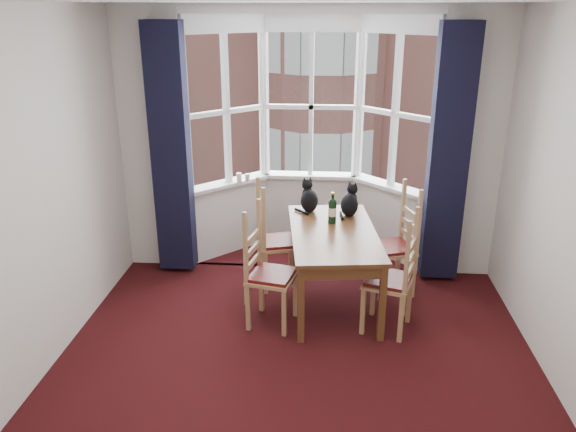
# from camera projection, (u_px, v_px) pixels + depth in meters

# --- Properties ---
(floor) EXTENTS (4.50, 4.50, 0.00)m
(floor) POSITION_uv_depth(u_px,v_px,m) (293.00, 393.00, 4.27)
(floor) COLOR black
(floor) RESTS_ON ground
(ceiling) EXTENTS (4.50, 4.50, 0.00)m
(ceiling) POSITION_uv_depth(u_px,v_px,m) (295.00, 0.00, 3.29)
(ceiling) COLOR white
(ceiling) RESTS_ON floor
(wall_left) EXTENTS (0.00, 4.50, 4.50)m
(wall_left) POSITION_uv_depth(u_px,v_px,m) (9.00, 214.00, 3.93)
(wall_left) COLOR silver
(wall_left) RESTS_ON floor
(wall_back_pier_left) EXTENTS (0.70, 0.12, 2.80)m
(wall_back_pier_left) POSITION_uv_depth(u_px,v_px,m) (154.00, 142.00, 6.00)
(wall_back_pier_left) COLOR silver
(wall_back_pier_left) RESTS_ON floor
(wall_back_pier_right) EXTENTS (0.70, 0.12, 2.80)m
(wall_back_pier_right) POSITION_uv_depth(u_px,v_px,m) (468.00, 148.00, 5.77)
(wall_back_pier_right) COLOR silver
(wall_back_pier_right) RESTS_ON floor
(bay_window) EXTENTS (2.76, 0.94, 2.80)m
(bay_window) POSITION_uv_depth(u_px,v_px,m) (310.00, 135.00, 6.35)
(bay_window) COLOR white
(bay_window) RESTS_ON floor
(curtain_left) EXTENTS (0.38, 0.22, 2.60)m
(curtain_left) POSITION_uv_depth(u_px,v_px,m) (171.00, 151.00, 5.84)
(curtain_left) COLOR black
(curtain_left) RESTS_ON floor
(curtain_right) EXTENTS (0.38, 0.22, 2.60)m
(curtain_right) POSITION_uv_depth(u_px,v_px,m) (448.00, 157.00, 5.63)
(curtain_right) COLOR black
(curtain_right) RESTS_ON floor
(dining_table) EXTENTS (0.97, 1.58, 0.76)m
(dining_table) POSITION_uv_depth(u_px,v_px,m) (333.00, 240.00, 5.37)
(dining_table) COLOR brown
(dining_table) RESTS_ON floor
(chair_left_near) EXTENTS (0.48, 0.50, 0.92)m
(chair_left_near) POSITION_uv_depth(u_px,v_px,m) (263.00, 276.00, 5.10)
(chair_left_near) COLOR tan
(chair_left_near) RESTS_ON floor
(chair_left_far) EXTENTS (0.50, 0.51, 0.92)m
(chair_left_far) POSITION_uv_depth(u_px,v_px,m) (270.00, 244.00, 5.78)
(chair_left_far) COLOR tan
(chair_left_far) RESTS_ON floor
(chair_right_near) EXTENTS (0.51, 0.52, 0.92)m
(chair_right_near) POSITION_uv_depth(u_px,v_px,m) (398.00, 283.00, 4.96)
(chair_right_near) COLOR tan
(chair_right_near) RESTS_ON floor
(chair_right_far) EXTENTS (0.51, 0.52, 0.92)m
(chair_right_far) POSITION_uv_depth(u_px,v_px,m) (400.00, 248.00, 5.68)
(chair_right_far) COLOR tan
(chair_right_far) RESTS_ON floor
(cat_left) EXTENTS (0.25, 0.29, 0.35)m
(cat_left) POSITION_uv_depth(u_px,v_px,m) (309.00, 199.00, 5.83)
(cat_left) COLOR black
(cat_left) RESTS_ON dining_table
(cat_right) EXTENTS (0.25, 0.29, 0.34)m
(cat_right) POSITION_uv_depth(u_px,v_px,m) (350.00, 203.00, 5.71)
(cat_right) COLOR black
(cat_right) RESTS_ON dining_table
(wine_bottle) EXTENTS (0.08, 0.08, 0.32)m
(wine_bottle) POSITION_uv_depth(u_px,v_px,m) (332.00, 210.00, 5.50)
(wine_bottle) COLOR black
(wine_bottle) RESTS_ON dining_table
(candle_tall) EXTENTS (0.06, 0.06, 0.11)m
(candle_tall) POSITION_uv_depth(u_px,v_px,m) (239.00, 178.00, 6.44)
(candle_tall) COLOR white
(candle_tall) RESTS_ON bay_window
(candle_short) EXTENTS (0.06, 0.06, 0.09)m
(candle_short) POSITION_uv_depth(u_px,v_px,m) (247.00, 178.00, 6.46)
(candle_short) COLOR white
(candle_short) RESTS_ON bay_window
(street) EXTENTS (80.00, 80.00, 0.00)m
(street) POSITION_uv_depth(u_px,v_px,m) (326.00, 150.00, 36.49)
(street) COLOR #333335
(street) RESTS_ON ground
(tenement_building) EXTENTS (18.40, 7.80, 15.20)m
(tenement_building) POSITION_uv_depth(u_px,v_px,m) (325.00, 48.00, 16.80)
(tenement_building) COLOR #95594D
(tenement_building) RESTS_ON street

